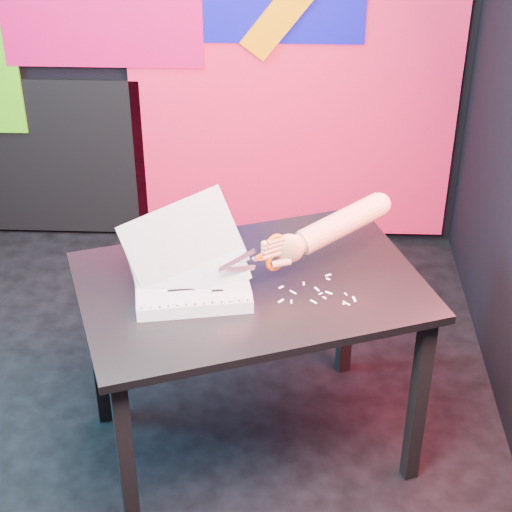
{
  "coord_description": "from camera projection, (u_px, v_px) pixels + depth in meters",
  "views": [
    {
      "loc": [
        0.63,
        -2.45,
        2.36
      ],
      "look_at": [
        0.53,
        -0.09,
        0.87
      ],
      "focal_mm": 60.0,
      "sensor_mm": 36.0,
      "label": 1
    }
  ],
  "objects": [
    {
      "name": "printout_stack",
      "position": [
        192.0,
        285.0,
        2.81
      ],
      "size": [
        0.45,
        0.33,
        0.35
      ],
      "rotation": [
        0.0,
        0.0,
        0.18
      ],
      "color": "silver",
      "rests_on": "work_table"
    },
    {
      "name": "scissors",
      "position": [
        271.0,
        254.0,
        2.8
      ],
      "size": [
        0.21,
        0.14,
        0.14
      ],
      "rotation": [
        0.0,
        0.0,
        0.56
      ],
      "color": "silver",
      "rests_on": "printout_stack"
    },
    {
      "name": "room",
      "position": [
        85.0,
        105.0,
        2.64
      ],
      "size": [
        3.01,
        3.01,
        2.71
      ],
      "color": "black",
      "rests_on": "ground"
    },
    {
      "name": "backdrop",
      "position": [
        171.0,
        65.0,
        4.08
      ],
      "size": [
        2.88,
        0.05,
        2.08
      ],
      "color": "#ED163E",
      "rests_on": "ground"
    },
    {
      "name": "paper_clippings",
      "position": [
        318.0,
        293.0,
        2.82
      ],
      "size": [
        0.26,
        0.18,
        0.0
      ],
      "color": "white",
      "rests_on": "work_table"
    },
    {
      "name": "hand_forearm",
      "position": [
        333.0,
        227.0,
        2.88
      ],
      "size": [
        0.43,
        0.29,
        0.16
      ],
      "rotation": [
        0.0,
        0.0,
        0.56
      ],
      "color": "#9C7156",
      "rests_on": "work_table"
    },
    {
      "name": "work_table",
      "position": [
        250.0,
        306.0,
        2.93
      ],
      "size": [
        1.33,
        1.1,
        0.75
      ],
      "rotation": [
        0.0,
        0.0,
        0.35
      ],
      "color": "black",
      "rests_on": "ground"
    }
  ]
}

